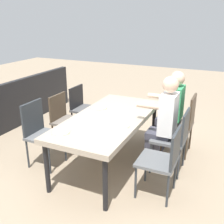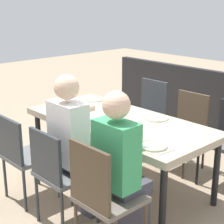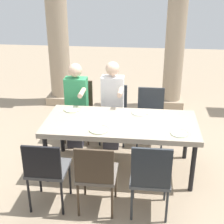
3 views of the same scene
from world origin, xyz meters
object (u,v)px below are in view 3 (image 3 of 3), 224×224
diner_man_white (76,102)px  plate_3 (179,134)px  chair_mid_north (113,109)px  dining_table (121,125)px  chair_west_north (79,106)px  stone_column_near (58,37)px  stone_column_centre (176,32)px  plate_1 (99,130)px  chair_east_north (150,112)px  chair_east_south (150,176)px  chair_west_south (46,169)px  plate_2 (139,113)px  chair_mid_south (96,173)px  diner_woman_green (112,102)px  plate_0 (72,109)px

diner_man_white → plate_3: size_ratio=6.10×
chair_mid_north → dining_table: bearing=-77.6°
chair_west_north → stone_column_near: stone_column_near is taller
stone_column_centre → plate_1: bearing=-111.6°
chair_west_north → chair_east_north: chair_west_north is taller
chair_east_north → dining_table: bearing=-114.2°
chair_east_south → chair_west_south: bearing=179.5°
chair_west_north → diner_man_white: size_ratio=0.73×
chair_west_south → plate_2: bearing=49.6°
chair_west_north → plate_3: chair_west_north is taller
plate_3 → chair_east_north: bearing=106.0°
stone_column_centre → plate_3: stone_column_centre is taller
dining_table → plate_3: plate_3 is taller
chair_west_south → stone_column_near: size_ratio=0.31×
stone_column_near → plate_1: bearing=-65.9°
chair_east_south → plate_1: chair_east_south is taller
dining_table → chair_mid_north: 0.92m
stone_column_near → stone_column_centre: 2.30m
chair_mid_north → diner_man_white: (-0.56, -0.20, 0.17)m
chair_west_north → plate_2: (0.99, -0.61, 0.20)m
chair_mid_south → chair_east_north: (0.60, 1.78, -0.01)m
plate_2 → plate_3: size_ratio=1.01×
chair_mid_north → plate_3: bearing=-51.6°
dining_table → plate_3: size_ratio=9.45×
dining_table → diner_woman_green: 0.74m
plate_0 → plate_1: size_ratio=0.94×
chair_mid_north → plate_1: chair_mid_north is taller
chair_mid_south → stone_column_near: stone_column_near is taller
chair_mid_north → chair_west_south: bearing=-107.6°
chair_mid_north → chair_mid_south: chair_mid_north is taller
diner_man_white → stone_column_near: size_ratio=0.46×
stone_column_centre → plate_0: stone_column_centre is taller
dining_table → chair_east_south: (0.40, -0.89, -0.15)m
diner_woman_green → plate_0: size_ratio=5.73×
chair_east_south → plate_0: (-1.13, 1.19, 0.22)m
chair_west_north → chair_east_south: chair_west_north is taller
diner_man_white → plate_0: diner_man_white is taller
diner_woman_green → plate_3: bearing=-47.1°
dining_table → diner_man_white: size_ratio=1.55×
chair_mid_south → plate_3: (0.93, 0.60, 0.23)m
dining_table → stone_column_near: size_ratio=0.72×
chair_mid_south → plate_1: chair_mid_south is taller
chair_east_south → plate_0: bearing=133.3°
chair_east_south → plate_3: size_ratio=4.38×
chair_west_north → diner_woman_green: size_ratio=0.71×
chair_west_south → plate_1: chair_west_south is taller
chair_west_south → dining_table: bearing=49.4°
chair_east_south → chair_east_north: bearing=90.0°
stone_column_near → plate_1: 3.05m
diner_woman_green → diner_man_white: size_ratio=1.03×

